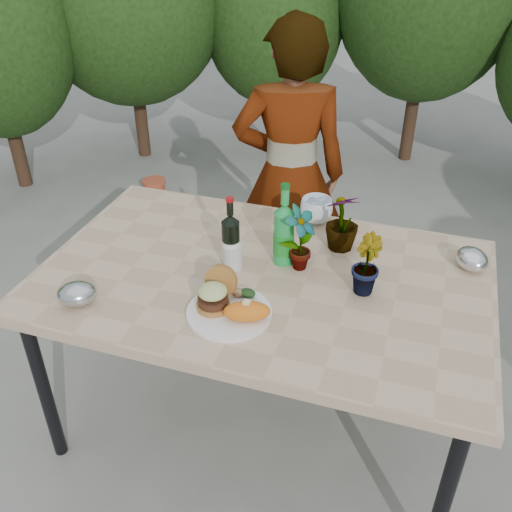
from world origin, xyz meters
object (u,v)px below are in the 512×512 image
(patio_table, at_px, (263,287))
(person, at_px, (290,176))
(wine_bottle, at_px, (231,242))
(dinner_plate, at_px, (229,313))

(patio_table, distance_m, person, 0.84)
(wine_bottle, xyz_separation_m, person, (0.00, 0.81, -0.10))
(patio_table, xyz_separation_m, dinner_plate, (-0.04, -0.25, 0.06))
(wine_bottle, height_order, person, person)
(dinner_plate, distance_m, person, 1.08)
(wine_bottle, distance_m, person, 0.81)
(patio_table, height_order, dinner_plate, dinner_plate)
(dinner_plate, height_order, person, person)
(patio_table, xyz_separation_m, person, (-0.13, 0.82, 0.06))
(patio_table, relative_size, dinner_plate, 5.71)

